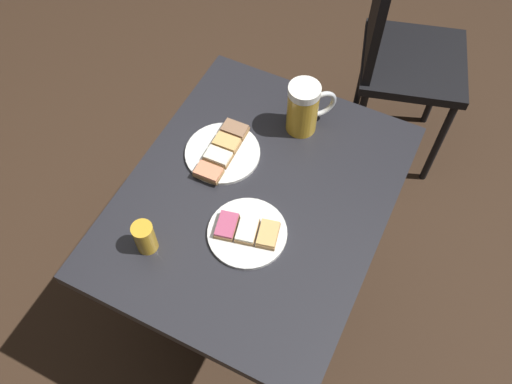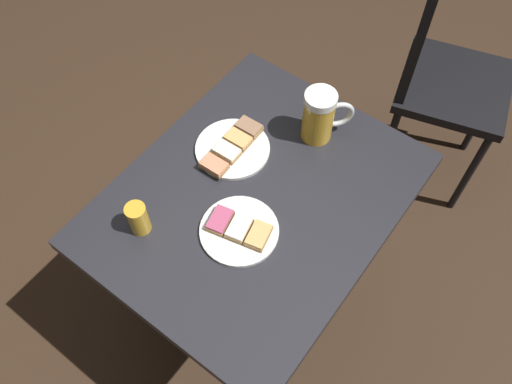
{
  "view_description": "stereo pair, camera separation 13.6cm",
  "coord_description": "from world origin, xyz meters",
  "px_view_note": "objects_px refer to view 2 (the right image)",
  "views": [
    {
      "loc": [
        0.65,
        0.32,
        1.91
      ],
      "look_at": [
        0.0,
        0.0,
        0.76
      ],
      "focal_mm": 37.79,
      "sensor_mm": 36.0,
      "label": 1
    },
    {
      "loc": [
        0.58,
        0.44,
        1.91
      ],
      "look_at": [
        0.0,
        0.0,
        0.76
      ],
      "focal_mm": 37.79,
      "sensor_mm": 36.0,
      "label": 2
    }
  ],
  "objects_px": {
    "plate_far": "(232,147)",
    "beer_glass_small": "(138,218)",
    "cafe_chair": "(441,66)",
    "plate_near": "(239,230)",
    "beer_mug": "(320,116)"
  },
  "relations": [
    {
      "from": "beer_mug",
      "to": "plate_near",
      "type": "bearing_deg",
      "value": 2.19
    },
    {
      "from": "plate_far",
      "to": "cafe_chair",
      "type": "relative_size",
      "value": 0.21
    },
    {
      "from": "beer_glass_small",
      "to": "cafe_chair",
      "type": "distance_m",
      "value": 1.21
    },
    {
      "from": "plate_far",
      "to": "beer_mug",
      "type": "xyz_separation_m",
      "value": [
        -0.18,
        0.15,
        0.07
      ]
    },
    {
      "from": "cafe_chair",
      "to": "plate_near",
      "type": "bearing_deg",
      "value": -21.43
    },
    {
      "from": "plate_far",
      "to": "beer_mug",
      "type": "height_order",
      "value": "beer_mug"
    },
    {
      "from": "plate_near",
      "to": "beer_mug",
      "type": "distance_m",
      "value": 0.38
    },
    {
      "from": "plate_far",
      "to": "beer_glass_small",
      "type": "distance_m",
      "value": 0.33
    },
    {
      "from": "plate_far",
      "to": "beer_glass_small",
      "type": "relative_size",
      "value": 2.23
    },
    {
      "from": "beer_glass_small",
      "to": "beer_mug",
      "type": "bearing_deg",
      "value": 159.72
    },
    {
      "from": "plate_far",
      "to": "cafe_chair",
      "type": "height_order",
      "value": "cafe_chair"
    },
    {
      "from": "plate_far",
      "to": "beer_glass_small",
      "type": "height_order",
      "value": "beer_glass_small"
    },
    {
      "from": "plate_near",
      "to": "beer_mug",
      "type": "height_order",
      "value": "beer_mug"
    },
    {
      "from": "plate_near",
      "to": "beer_glass_small",
      "type": "height_order",
      "value": "beer_glass_small"
    },
    {
      "from": "plate_near",
      "to": "beer_glass_small",
      "type": "relative_size",
      "value": 2.16
    }
  ]
}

